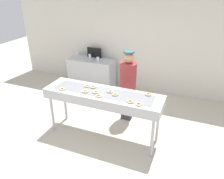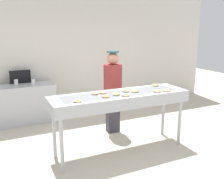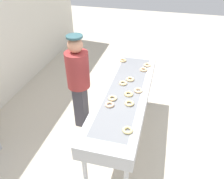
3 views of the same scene
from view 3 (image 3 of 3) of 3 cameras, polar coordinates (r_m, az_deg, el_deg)
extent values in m
plane|color=beige|center=(3.85, 2.86, -12.72)|extent=(16.00, 16.00, 0.00)
cube|color=#B7BABF|center=(3.23, 3.33, -1.38)|extent=(2.35, 0.65, 0.19)
cube|color=slate|center=(3.19, 3.36, -0.57)|extent=(2.00, 0.46, 0.08)
cylinder|color=#B7BABF|center=(4.37, 9.12, 0.68)|extent=(0.06, 0.06, 0.84)
cylinder|color=#B7BABF|center=(2.92, -6.72, -21.20)|extent=(0.06, 0.06, 0.84)
cylinder|color=#B7BABF|center=(4.43, 2.82, 1.57)|extent=(0.06, 0.06, 0.84)
torus|color=#EDC587|center=(3.91, 2.77, 7.43)|extent=(0.15, 0.15, 0.03)
torus|color=#EECD86|center=(2.89, 4.45, -3.51)|extent=(0.17, 0.17, 0.03)
torus|color=#F4D383|center=(3.06, 4.27, -1.14)|extent=(0.17, 0.17, 0.03)
torus|color=beige|center=(3.28, 2.82, 1.64)|extent=(0.16, 0.16, 0.03)
torus|color=#EECA8E|center=(3.38, 4.65, 2.63)|extent=(0.17, 0.17, 0.03)
torus|color=beige|center=(2.86, -0.60, -3.84)|extent=(0.16, 0.16, 0.03)
torus|color=#F5C68F|center=(3.66, 8.03, 5.05)|extent=(0.17, 0.17, 0.03)
torus|color=beige|center=(3.80, 8.97, 6.18)|extent=(0.16, 0.16, 0.03)
torus|color=beige|center=(3.14, 6.71, -0.19)|extent=(0.17, 0.17, 0.03)
torus|color=beige|center=(2.97, 0.13, -2.20)|extent=(0.17, 0.17, 0.03)
torus|color=#E6D086|center=(2.53, 4.02, -10.27)|extent=(0.13, 0.13, 0.03)
cube|color=#393741|center=(3.93, -7.87, -3.93)|extent=(0.24, 0.18, 0.80)
cylinder|color=#993333|center=(3.54, -8.74, 4.94)|extent=(0.36, 0.36, 0.59)
sphere|color=tan|center=(3.36, -9.36, 11.07)|extent=(0.23, 0.23, 0.23)
cylinder|color=#2E5258|center=(3.31, -9.57, 13.14)|extent=(0.24, 0.24, 0.03)
camera|label=1|loc=(5.17, 56.48, 22.75)|focal=35.78mm
camera|label=2|loc=(3.31, 83.56, -11.38)|focal=40.54mm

